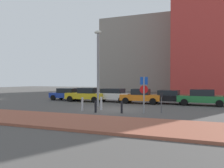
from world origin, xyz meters
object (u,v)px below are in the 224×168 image
object	(u,v)px
parking_meter	(161,100)
traffic_bollard_mid	(82,104)
parked_car_blue	(67,94)
traffic_bollard_edge	(101,103)
street_lamp	(98,62)
traffic_bollard_near	(96,107)
parked_car_yellow	(86,95)
parking_sign_post	(144,90)
parked_car_green	(202,97)
parked_car_black	(169,97)
parked_car_orange	(141,96)
parked_car_white	(112,95)
traffic_bollard_far	(122,107)

from	to	relation	value
parking_meter	traffic_bollard_mid	bearing A→B (deg)	-169.78
parked_car_blue	traffic_bollard_edge	xyz separation A→B (m)	(7.44, -6.71, -0.24)
street_lamp	traffic_bollard_near	size ratio (longest dim) A/B	8.06
parked_car_yellow	parking_sign_post	world-z (taller)	parking_sign_post
parked_car_yellow	traffic_bollard_near	world-z (taller)	parked_car_yellow
parked_car_blue	parked_car_green	world-z (taller)	parked_car_green
parked_car_black	parked_car_orange	bearing A→B (deg)	-167.92
parked_car_white	parked_car_green	xyz separation A→B (m)	(9.20, -0.43, -0.00)
parked_car_orange	parked_car_green	size ratio (longest dim) A/B	0.93
parking_sign_post	parked_car_blue	bearing A→B (deg)	146.60
parked_car_white	parked_car_black	bearing A→B (deg)	0.00
parking_sign_post	traffic_bollard_edge	bearing A→B (deg)	170.91
traffic_bollard_mid	traffic_bollard_edge	xyz separation A→B (m)	(1.11, 1.12, -0.00)
street_lamp	traffic_bollard_mid	distance (m)	4.84
parked_car_blue	street_lamp	bearing A→B (deg)	-36.41
parked_car_orange	parked_car_black	distance (m)	2.81
parked_car_white	parked_car_green	size ratio (longest dim) A/B	1.01
parking_sign_post	parking_meter	size ratio (longest dim) A/B	1.82
parked_car_white	parking_sign_post	xyz separation A→B (m)	(5.23, -7.31, 0.87)
parked_car_blue	traffic_bollard_mid	distance (m)	10.07
traffic_bollard_near	traffic_bollard_mid	size ratio (longest dim) A/B	0.83
traffic_bollard_mid	parked_car_orange	bearing A→B (deg)	68.64
parked_car_blue	parked_car_black	world-z (taller)	parked_car_blue
traffic_bollard_near	parking_sign_post	bearing A→B (deg)	16.34
parking_meter	street_lamp	world-z (taller)	street_lamp
parked_car_blue	parked_car_yellow	distance (m)	3.02
traffic_bollard_edge	street_lamp	bearing A→B (deg)	120.55
parked_car_white	parking_sign_post	distance (m)	9.03
parked_car_blue	parked_car_yellow	world-z (taller)	parked_car_yellow
parked_car_blue	parked_car_white	bearing A→B (deg)	0.22
traffic_bollard_mid	traffic_bollard_edge	world-z (taller)	same
parked_car_black	traffic_bollard_mid	world-z (taller)	parked_car_black
parked_car_white	parking_sign_post	world-z (taller)	parking_sign_post
parking_meter	traffic_bollard_edge	distance (m)	4.80
traffic_bollard_mid	traffic_bollard_far	xyz separation A→B (m)	(3.24, -0.06, -0.08)
traffic_bollard_near	traffic_bollard_edge	xyz separation A→B (m)	(-0.24, 1.57, 0.09)
parked_car_white	parked_car_orange	distance (m)	3.40
parked_car_blue	street_lamp	distance (m)	8.34
parked_car_white	traffic_bollard_edge	distance (m)	6.93
traffic_bollard_far	parked_car_black	bearing A→B (deg)	73.41
parking_sign_post	traffic_bollard_near	size ratio (longest dim) A/B	3.07
parked_car_orange	parked_car_white	bearing A→B (deg)	170.04
parked_car_black	parking_meter	bearing A→B (deg)	-87.51
parked_car_yellow	parked_car_white	distance (m)	2.98
parked_car_green	parking_sign_post	bearing A→B (deg)	-119.98
parked_car_yellow	traffic_bollard_mid	world-z (taller)	parked_car_yellow
parked_car_black	parking_sign_post	world-z (taller)	parking_sign_post
parked_car_orange	parking_sign_post	world-z (taller)	parking_sign_post
parked_car_green	parking_meter	xyz separation A→B (m)	(-2.80, -6.36, 0.16)
parked_car_orange	traffic_bollard_edge	xyz separation A→B (m)	(-1.73, -6.14, -0.23)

